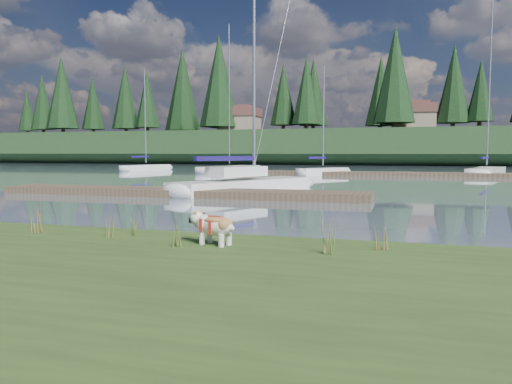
% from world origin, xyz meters
% --- Properties ---
extents(ground, '(200.00, 200.00, 0.00)m').
position_xyz_m(ground, '(0.00, 30.00, 0.00)').
color(ground, slate).
rests_on(ground, ground).
extents(ridge, '(200.00, 20.00, 5.00)m').
position_xyz_m(ridge, '(0.00, 73.00, 2.50)').
color(ridge, black).
rests_on(ridge, ground).
extents(bulldog, '(0.87, 0.50, 0.51)m').
position_xyz_m(bulldog, '(2.33, -2.59, 0.67)').
color(bulldog, silver).
rests_on(bulldog, bank).
extents(sailboat_main, '(5.33, 8.73, 12.71)m').
position_xyz_m(sailboat_main, '(-1.70, 12.38, 0.42)').
color(sailboat_main, white).
rests_on(sailboat_main, ground).
extents(dock_near, '(16.00, 2.00, 0.30)m').
position_xyz_m(dock_near, '(-4.00, 9.00, 0.15)').
color(dock_near, '#4C3D2C').
rests_on(dock_near, ground).
extents(dock_far, '(26.00, 2.20, 0.30)m').
position_xyz_m(dock_far, '(2.00, 30.00, 0.15)').
color(dock_far, '#4C3D2C').
rests_on(dock_far, ground).
extents(sailboat_bg_0, '(2.81, 7.00, 10.10)m').
position_xyz_m(sailboat_bg_0, '(-19.78, 35.22, 0.32)').
color(sailboat_bg_0, white).
rests_on(sailboat_bg_0, ground).
extents(sailboat_bg_1, '(3.82, 9.28, 13.46)m').
position_xyz_m(sailboat_bg_1, '(-10.32, 34.01, 0.32)').
color(sailboat_bg_1, white).
rests_on(sailboat_bg_1, ground).
extents(sailboat_bg_2, '(4.07, 5.25, 8.69)m').
position_xyz_m(sailboat_bg_2, '(-1.03, 30.19, 0.34)').
color(sailboat_bg_2, white).
rests_on(sailboat_bg_2, ground).
extents(sailboat_bg_3, '(4.38, 9.82, 14.00)m').
position_xyz_m(sailboat_bg_3, '(11.54, 35.25, 0.32)').
color(sailboat_bg_3, white).
rests_on(sailboat_bg_3, ground).
extents(weed_0, '(0.17, 0.14, 0.63)m').
position_xyz_m(weed_0, '(0.35, -2.50, 0.62)').
color(weed_0, '#475B23').
rests_on(weed_0, bank).
extents(weed_1, '(0.17, 0.14, 0.41)m').
position_xyz_m(weed_1, '(0.65, -2.21, 0.52)').
color(weed_1, '#475B23').
rests_on(weed_1, bank).
extents(weed_2, '(0.17, 0.14, 0.63)m').
position_xyz_m(weed_2, '(4.17, -2.79, 0.61)').
color(weed_2, '#475B23').
rests_on(weed_2, bank).
extents(weed_3, '(0.17, 0.14, 0.61)m').
position_xyz_m(weed_3, '(-1.22, -2.44, 0.61)').
color(weed_3, '#475B23').
rests_on(weed_3, bank).
extents(weed_4, '(0.17, 0.14, 0.45)m').
position_xyz_m(weed_4, '(1.88, -2.91, 0.54)').
color(weed_4, '#475B23').
rests_on(weed_4, bank).
extents(weed_5, '(0.17, 0.14, 0.52)m').
position_xyz_m(weed_5, '(4.89, -2.27, 0.57)').
color(weed_5, '#475B23').
rests_on(weed_5, bank).
extents(mud_lip, '(60.00, 0.50, 0.14)m').
position_xyz_m(mud_lip, '(0.00, -1.60, 0.07)').
color(mud_lip, '#33281C').
rests_on(mud_lip, ground).
extents(conifer_0, '(5.72, 5.72, 14.15)m').
position_xyz_m(conifer_0, '(-55.00, 67.00, 12.64)').
color(conifer_0, '#382619').
rests_on(conifer_0, ridge).
extents(conifer_1, '(4.40, 4.40, 11.30)m').
position_xyz_m(conifer_1, '(-40.00, 71.00, 11.28)').
color(conifer_1, '#382619').
rests_on(conifer_1, ridge).
extents(conifer_2, '(6.60, 6.60, 16.05)m').
position_xyz_m(conifer_2, '(-25.00, 68.00, 13.54)').
color(conifer_2, '#382619').
rests_on(conifer_2, ridge).
extents(conifer_3, '(4.84, 4.84, 12.25)m').
position_xyz_m(conifer_3, '(-10.00, 72.00, 11.74)').
color(conifer_3, '#382619').
rests_on(conifer_3, ridge).
extents(conifer_4, '(6.16, 6.16, 15.10)m').
position_xyz_m(conifer_4, '(3.00, 66.00, 13.09)').
color(conifer_4, '#382619').
rests_on(conifer_4, ridge).
extents(conifer_5, '(3.96, 3.96, 10.35)m').
position_xyz_m(conifer_5, '(15.00, 70.00, 10.83)').
color(conifer_5, '#382619').
rests_on(conifer_5, ridge).
extents(house_0, '(6.30, 5.30, 4.65)m').
position_xyz_m(house_0, '(-22.00, 70.00, 7.31)').
color(house_0, gray).
rests_on(house_0, ridge).
extents(house_1, '(6.30, 5.30, 4.65)m').
position_xyz_m(house_1, '(6.00, 71.00, 7.31)').
color(house_1, gray).
rests_on(house_1, ridge).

